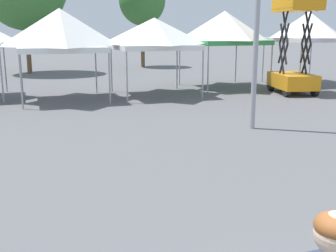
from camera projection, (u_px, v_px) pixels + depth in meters
canopy_tent_right_of_center at (60, 30)px, 15.51m from camera, size 3.16×3.16×3.41m
canopy_tent_behind_left at (154, 34)px, 16.74m from camera, size 3.17×3.17×3.10m
canopy_tent_far_left at (224, 28)px, 19.02m from camera, size 3.38×3.38×3.46m
canopy_tent_center at (308, 27)px, 20.28m from camera, size 3.22×3.22×3.48m
scissor_lift at (294, 65)px, 17.49m from camera, size 1.83×2.53×4.02m
tree_behind_tents_right at (142, 0)px, 29.47m from camera, size 3.29×3.29×6.52m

